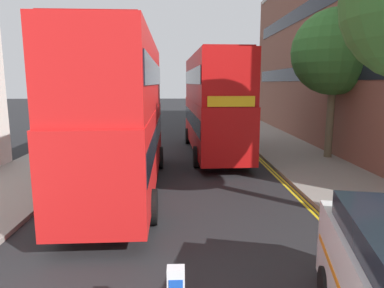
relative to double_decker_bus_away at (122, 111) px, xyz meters
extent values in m
cube|color=gray|center=(8.59, 4.85, -2.96)|extent=(4.00, 80.00, 0.14)
cube|color=gray|center=(-4.41, 4.85, -2.96)|extent=(4.00, 80.00, 0.14)
cube|color=yellow|center=(6.49, 2.85, -3.03)|extent=(0.10, 56.00, 0.01)
cube|color=yellow|center=(6.33, 2.85, -3.03)|extent=(0.10, 56.00, 0.01)
cube|color=blue|center=(2.09, -7.97, -2.10)|extent=(0.22, 0.01, 0.26)
cube|color=red|center=(0.00, 0.00, -1.29)|extent=(2.78, 10.86, 2.60)
cube|color=red|center=(0.00, 0.00, 1.26)|extent=(2.72, 10.64, 2.50)
cube|color=black|center=(0.00, 0.00, -0.99)|extent=(2.80, 10.43, 0.84)
cube|color=black|center=(0.00, 0.00, 1.36)|extent=(2.78, 10.21, 0.80)
cube|color=yellow|center=(-0.14, 5.38, 0.26)|extent=(2.00, 0.11, 0.44)
cube|color=maroon|center=(0.00, 0.00, 2.56)|extent=(2.50, 9.78, 0.10)
cylinder|color=black|center=(-1.34, 3.31, -2.51)|extent=(0.33, 1.05, 1.04)
cylinder|color=black|center=(1.16, 3.38, -2.51)|extent=(0.33, 1.05, 1.04)
cylinder|color=black|center=(-1.16, -3.38, -2.51)|extent=(0.33, 1.05, 1.04)
cylinder|color=black|center=(1.34, -3.32, -2.51)|extent=(0.33, 1.05, 1.04)
cube|color=#B20F0F|center=(4.03, 6.90, -1.29)|extent=(2.99, 10.90, 2.60)
cube|color=#B20F0F|center=(4.03, 6.90, 1.26)|extent=(2.93, 10.68, 2.50)
cube|color=black|center=(4.03, 6.90, -0.99)|extent=(3.00, 10.47, 0.84)
cube|color=black|center=(4.03, 6.90, 1.36)|extent=(2.98, 10.26, 0.80)
cube|color=yellow|center=(4.27, 1.52, 0.26)|extent=(2.00, 0.15, 0.44)
cube|color=maroon|center=(4.03, 6.90, 2.56)|extent=(2.69, 9.81, 0.10)
cylinder|color=black|center=(5.43, 3.61, -2.51)|extent=(0.35, 1.05, 1.04)
cylinder|color=black|center=(2.93, 3.50, -2.51)|extent=(0.35, 1.05, 1.04)
cylinder|color=black|center=(5.12, 10.30, -2.51)|extent=(0.35, 1.05, 1.04)
cylinder|color=black|center=(2.63, 10.19, -2.51)|extent=(0.35, 1.05, 1.04)
cylinder|color=black|center=(4.87, -7.07, -2.69)|extent=(0.37, 0.71, 0.68)
cylinder|color=#6B6047|center=(10.04, 5.07, -0.81)|extent=(0.39, 0.39, 4.15)
cylinder|color=#6B6047|center=(10.59, 5.07, 1.64)|extent=(0.12, 1.15, 0.85)
cylinder|color=#6B6047|center=(10.12, 5.66, 1.68)|extent=(1.26, 0.28, 0.93)
cylinder|color=#6B6047|center=(9.54, 4.94, 1.62)|extent=(0.38, 1.08, 0.81)
cylinder|color=#6B6047|center=(10.15, 4.35, 1.77)|extent=(1.49, 0.35, 1.09)
sphere|color=#33702D|center=(10.04, 5.07, 2.57)|extent=(4.36, 4.36, 4.36)
cube|color=brown|center=(15.59, 10.89, 3.13)|extent=(10.00, 28.00, 12.31)
cube|color=black|center=(10.57, 10.89, 5.83)|extent=(0.04, 24.64, 1.00)
cube|color=black|center=(10.57, 10.89, 1.65)|extent=(0.04, 24.64, 1.00)
camera|label=1|loc=(2.19, -12.85, 1.02)|focal=32.35mm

